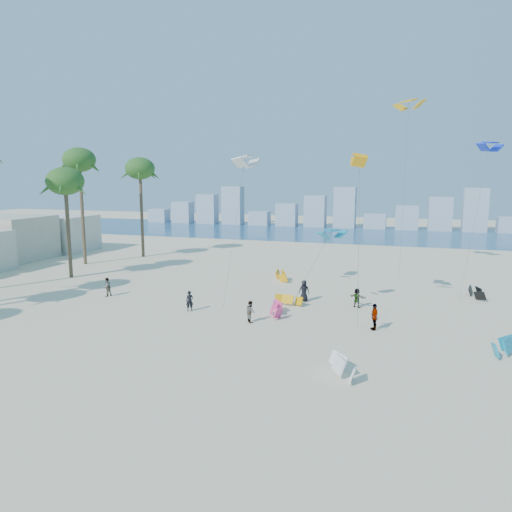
% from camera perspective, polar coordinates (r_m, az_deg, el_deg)
% --- Properties ---
extents(ground, '(220.00, 220.00, 0.00)m').
position_cam_1_polar(ground, '(24.64, -18.99, -15.99)').
color(ground, beige).
rests_on(ground, ground).
extents(ocean, '(220.00, 220.00, 0.00)m').
position_cam_1_polar(ocean, '(91.29, 8.90, 2.79)').
color(ocean, navy).
rests_on(ocean, ground).
extents(kitesurfer_near, '(0.70, 0.62, 1.61)m').
position_cam_1_polar(kitesurfer_near, '(37.63, -7.97, -5.39)').
color(kitesurfer_near, black).
rests_on(kitesurfer_near, ground).
extents(kitesurfer_mid, '(0.94, 0.96, 1.57)m').
position_cam_1_polar(kitesurfer_mid, '(34.53, -0.67, -6.68)').
color(kitesurfer_mid, gray).
rests_on(kitesurfer_mid, ground).
extents(kitesurfers_far, '(38.37, 12.93, 1.85)m').
position_cam_1_polar(kitesurfers_far, '(35.70, 11.35, -6.23)').
color(kitesurfers_far, black).
rests_on(kitesurfers_far, ground).
extents(grounded_kites, '(20.01, 25.18, 0.94)m').
position_cam_1_polar(grounded_kites, '(36.92, 11.54, -6.34)').
color(grounded_kites, '#DD9E0B').
rests_on(grounded_kites, ground).
extents(flying_kites, '(26.94, 28.36, 18.71)m').
position_cam_1_polar(flying_kites, '(40.16, 18.58, 11.36)').
color(flying_kites, '#0E86A9').
rests_on(flying_kites, ground).
extents(distant_skyline, '(85.00, 3.00, 8.40)m').
position_cam_1_polar(distant_skyline, '(101.03, 9.15, 5.17)').
color(distant_skyline, '#9EADBF').
rests_on(distant_skyline, ground).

